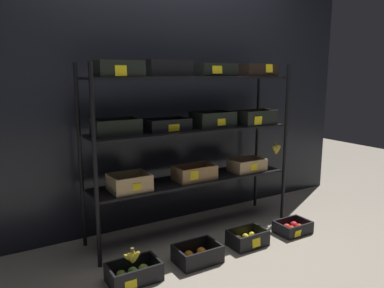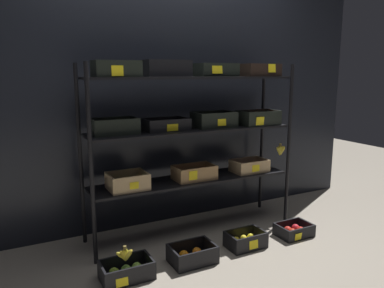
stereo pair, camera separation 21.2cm
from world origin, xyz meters
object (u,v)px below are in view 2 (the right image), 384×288
crate_ground_orange (192,255)px  crate_ground_apple_green (127,272)px  crate_ground_apple_red (294,231)px  banana_bunch_loose (125,255)px  display_rack (193,125)px  crate_ground_lemon (245,241)px

crate_ground_orange → crate_ground_apple_green: bearing=179.8°
crate_ground_apple_red → banana_bunch_loose: 1.53m
crate_ground_apple_green → banana_bunch_loose: banana_bunch_loose is taller
display_rack → crate_ground_orange: display_rack is taller
crate_ground_apple_green → crate_ground_orange: bearing=-0.2°
crate_ground_lemon → banana_bunch_loose: bearing=-178.7°
crate_ground_orange → banana_bunch_loose: banana_bunch_loose is taller
crate_ground_apple_green → crate_ground_lemon: (1.01, 0.02, 0.00)m
display_rack → crate_ground_orange: (-0.27, -0.51, -0.92)m
crate_ground_apple_red → display_rack: bearing=145.9°
crate_ground_apple_green → crate_ground_apple_red: bearing=0.1°
crate_ground_orange → crate_ground_apple_red: bearing=0.3°
display_rack → crate_ground_apple_green: (-0.78, -0.50, -0.92)m
crate_ground_orange → banana_bunch_loose: size_ratio=2.56×
crate_ground_apple_red → banana_bunch_loose: (-1.53, -0.01, 0.13)m
crate_ground_lemon → crate_ground_apple_red: 0.51m
banana_bunch_loose → crate_ground_apple_green: bearing=21.8°
crate_ground_lemon → banana_bunch_loose: 1.03m
display_rack → crate_ground_apple_green: display_rack is taller
crate_ground_apple_green → banana_bunch_loose: (-0.01, -0.00, 0.13)m
banana_bunch_loose → crate_ground_orange: bearing=0.1°
display_rack → crate_ground_apple_red: (0.74, -0.50, -0.92)m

